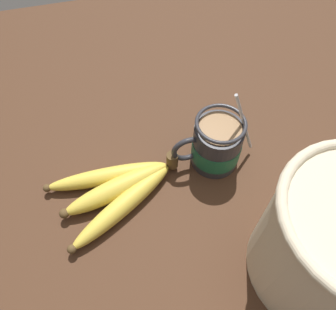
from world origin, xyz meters
The scene contains 3 objects.
table centered at (0.00, 0.00, 1.35)cm, with size 118.54×118.54×2.71cm.
coffee_mug centered at (-2.67, -1.14, 7.20)cm, with size 14.85×8.30×15.79cm.
banana_bunch centered at (14.81, 1.27, 4.33)cm, with size 22.67×14.12×4.02cm.
Camera 1 is at (13.53, 28.02, 51.20)cm, focal length 35.00 mm.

